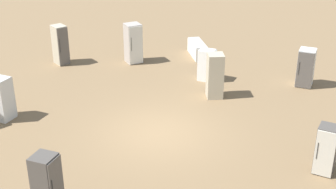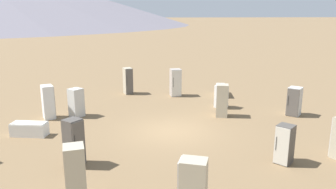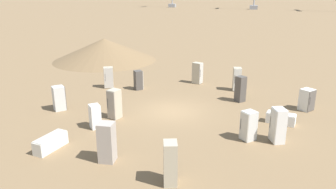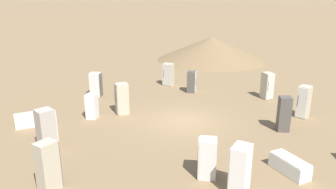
{
  "view_description": "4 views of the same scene",
  "coord_description": "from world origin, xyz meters",
  "px_view_note": "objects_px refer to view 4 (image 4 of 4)",
  "views": [
    {
      "loc": [
        13.54,
        -5.33,
        8.1
      ],
      "look_at": [
        0.22,
        0.26,
        1.54
      ],
      "focal_mm": 50.0,
      "sensor_mm": 36.0,
      "label": 1
    },
    {
      "loc": [
        15.26,
        -2.64,
        5.73
      ],
      "look_at": [
        -0.67,
        -0.07,
        1.73
      ],
      "focal_mm": 35.0,
      "sensor_mm": 36.0,
      "label": 2
    },
    {
      "loc": [
        -19.99,
        -4.45,
        7.8
      ],
      "look_at": [
        1.19,
        0.57,
        0.75
      ],
      "focal_mm": 35.0,
      "sensor_mm": 36.0,
      "label": 3
    },
    {
      "loc": [
        -11.77,
        -12.68,
        6.99
      ],
      "look_at": [
        -0.31,
        0.99,
        1.4
      ],
      "focal_mm": 35.0,
      "sensor_mm": 36.0,
      "label": 4
    }
  ],
  "objects_px": {
    "discarded_fridge_1": "(168,74)",
    "discarded_fridge_5": "(47,129)",
    "discarded_fridge_11": "(92,106)",
    "discarded_fridge_12": "(207,158)",
    "discarded_fridge_0": "(122,99)",
    "discarded_fridge_2": "(284,114)",
    "discarded_fridge_10": "(304,102)",
    "discarded_fridge_14": "(48,166)",
    "discarded_fridge_7": "(240,170)",
    "discarded_fridge_9": "(33,119)",
    "discarded_fridge_8": "(290,165)",
    "discarded_fridge_6": "(96,84)",
    "discarded_fridge_4": "(267,86)",
    "discarded_fridge_3": "(192,82)"
  },
  "relations": [
    {
      "from": "discarded_fridge_4",
      "to": "discarded_fridge_9",
      "type": "distance_m",
      "value": 14.92
    },
    {
      "from": "discarded_fridge_1",
      "to": "discarded_fridge_12",
      "type": "bearing_deg",
      "value": 123.18
    },
    {
      "from": "discarded_fridge_3",
      "to": "discarded_fridge_6",
      "type": "bearing_deg",
      "value": -72.12
    },
    {
      "from": "discarded_fridge_8",
      "to": "discarded_fridge_1",
      "type": "bearing_deg",
      "value": 84.73
    },
    {
      "from": "discarded_fridge_0",
      "to": "discarded_fridge_2",
      "type": "bearing_deg",
      "value": -127.42
    },
    {
      "from": "discarded_fridge_9",
      "to": "discarded_fridge_12",
      "type": "distance_m",
      "value": 10.35
    },
    {
      "from": "discarded_fridge_3",
      "to": "discarded_fridge_11",
      "type": "xyz_separation_m",
      "value": [
        -7.93,
        0.05,
        -0.07
      ]
    },
    {
      "from": "discarded_fridge_0",
      "to": "discarded_fridge_2",
      "type": "distance_m",
      "value": 9.16
    },
    {
      "from": "discarded_fridge_1",
      "to": "discarded_fridge_14",
      "type": "distance_m",
      "value": 14.86
    },
    {
      "from": "discarded_fridge_1",
      "to": "discarded_fridge_2",
      "type": "relative_size",
      "value": 0.93
    },
    {
      "from": "discarded_fridge_3",
      "to": "discarded_fridge_6",
      "type": "height_order",
      "value": "discarded_fridge_6"
    },
    {
      "from": "discarded_fridge_0",
      "to": "discarded_fridge_10",
      "type": "distance_m",
      "value": 10.62
    },
    {
      "from": "discarded_fridge_8",
      "to": "discarded_fridge_10",
      "type": "relative_size",
      "value": 0.96
    },
    {
      "from": "discarded_fridge_4",
      "to": "discarded_fridge_8",
      "type": "height_order",
      "value": "discarded_fridge_4"
    },
    {
      "from": "discarded_fridge_0",
      "to": "discarded_fridge_7",
      "type": "distance_m",
      "value": 9.77
    },
    {
      "from": "discarded_fridge_11",
      "to": "discarded_fridge_12",
      "type": "xyz_separation_m",
      "value": [
        0.42,
        -8.72,
        0.11
      ]
    },
    {
      "from": "discarded_fridge_6",
      "to": "discarded_fridge_9",
      "type": "height_order",
      "value": "discarded_fridge_6"
    },
    {
      "from": "discarded_fridge_6",
      "to": "discarded_fridge_9",
      "type": "relative_size",
      "value": 0.84
    },
    {
      "from": "discarded_fridge_5",
      "to": "discarded_fridge_10",
      "type": "height_order",
      "value": "discarded_fridge_5"
    },
    {
      "from": "discarded_fridge_12",
      "to": "discarded_fridge_14",
      "type": "bearing_deg",
      "value": 104.91
    },
    {
      "from": "discarded_fridge_6",
      "to": "discarded_fridge_12",
      "type": "height_order",
      "value": "discarded_fridge_6"
    },
    {
      "from": "discarded_fridge_3",
      "to": "discarded_fridge_4",
      "type": "relative_size",
      "value": 0.86
    },
    {
      "from": "discarded_fridge_9",
      "to": "discarded_fridge_10",
      "type": "xyz_separation_m",
      "value": [
        12.49,
        -8.81,
        0.57
      ]
    },
    {
      "from": "discarded_fridge_1",
      "to": "discarded_fridge_10",
      "type": "distance_m",
      "value": 10.41
    },
    {
      "from": "discarded_fridge_1",
      "to": "discarded_fridge_12",
      "type": "xyz_separation_m",
      "value": [
        -7.43,
        -11.21,
        -0.05
      ]
    },
    {
      "from": "discarded_fridge_4",
      "to": "discarded_fridge_6",
      "type": "height_order",
      "value": "discarded_fridge_4"
    },
    {
      "from": "discarded_fridge_2",
      "to": "discarded_fridge_1",
      "type": "bearing_deg",
      "value": 128.08
    },
    {
      "from": "discarded_fridge_5",
      "to": "discarded_fridge_0",
      "type": "bearing_deg",
      "value": 105.22
    },
    {
      "from": "discarded_fridge_10",
      "to": "discarded_fridge_14",
      "type": "relative_size",
      "value": 0.98
    },
    {
      "from": "discarded_fridge_8",
      "to": "discarded_fridge_14",
      "type": "height_order",
      "value": "discarded_fridge_14"
    },
    {
      "from": "discarded_fridge_2",
      "to": "discarded_fridge_4",
      "type": "relative_size",
      "value": 1.03
    },
    {
      "from": "discarded_fridge_1",
      "to": "discarded_fridge_5",
      "type": "relative_size",
      "value": 0.9
    },
    {
      "from": "discarded_fridge_1",
      "to": "discarded_fridge_3",
      "type": "bearing_deg",
      "value": 158.52
    },
    {
      "from": "discarded_fridge_11",
      "to": "discarded_fridge_12",
      "type": "relative_size",
      "value": 0.87
    },
    {
      "from": "discarded_fridge_1",
      "to": "discarded_fridge_9",
      "type": "bearing_deg",
      "value": 74.38
    },
    {
      "from": "discarded_fridge_8",
      "to": "discarded_fridge_14",
      "type": "xyz_separation_m",
      "value": [
        -7.83,
        5.07,
        0.63
      ]
    },
    {
      "from": "discarded_fridge_1",
      "to": "discarded_fridge_11",
      "type": "distance_m",
      "value": 8.23
    },
    {
      "from": "discarded_fridge_3",
      "to": "discarded_fridge_8",
      "type": "bearing_deg",
      "value": 26.6
    },
    {
      "from": "discarded_fridge_7",
      "to": "discarded_fridge_9",
      "type": "relative_size",
      "value": 0.96
    },
    {
      "from": "discarded_fridge_8",
      "to": "discarded_fridge_4",
      "type": "bearing_deg",
      "value": 53.4
    },
    {
      "from": "discarded_fridge_0",
      "to": "discarded_fridge_2",
      "type": "xyz_separation_m",
      "value": [
        5.11,
        -7.6,
        -0.0
      ]
    },
    {
      "from": "discarded_fridge_11",
      "to": "discarded_fridge_14",
      "type": "relative_size",
      "value": 0.74
    },
    {
      "from": "discarded_fridge_9",
      "to": "discarded_fridge_11",
      "type": "xyz_separation_m",
      "value": [
        3.03,
        -1.03,
        0.34
      ]
    },
    {
      "from": "discarded_fridge_0",
      "to": "discarded_fridge_1",
      "type": "bearing_deg",
      "value": -45.13
    },
    {
      "from": "discarded_fridge_14",
      "to": "discarded_fridge_3",
      "type": "bearing_deg",
      "value": 98.46
    },
    {
      "from": "discarded_fridge_7",
      "to": "discarded_fridge_5",
      "type": "bearing_deg",
      "value": 96.76
    },
    {
      "from": "discarded_fridge_6",
      "to": "discarded_fridge_14",
      "type": "bearing_deg",
      "value": 8.81
    },
    {
      "from": "discarded_fridge_0",
      "to": "discarded_fridge_8",
      "type": "height_order",
      "value": "discarded_fridge_0"
    },
    {
      "from": "discarded_fridge_6",
      "to": "discarded_fridge_10",
      "type": "distance_m",
      "value": 13.53
    },
    {
      "from": "discarded_fridge_12",
      "to": "discarded_fridge_5",
      "type": "bearing_deg",
      "value": 77.74
    }
  ]
}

